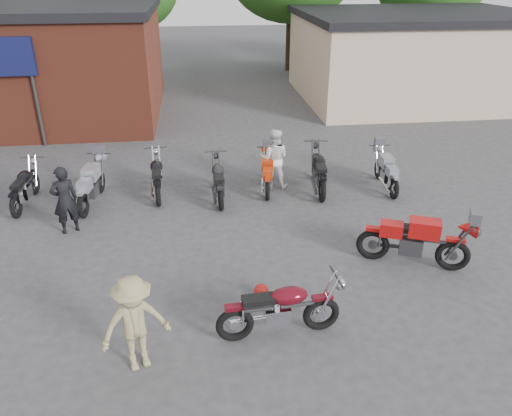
{
  "coord_description": "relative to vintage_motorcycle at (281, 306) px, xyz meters",
  "views": [
    {
      "loc": [
        -1.46,
        -7.23,
        5.72
      ],
      "look_at": [
        -0.28,
        2.41,
        0.9
      ],
      "focal_mm": 35.0,
      "sensor_mm": 36.0,
      "label": 1
    }
  ],
  "objects": [
    {
      "name": "row_bike_5",
      "position": [
        2.03,
        5.85,
        0.02
      ],
      "size": [
        0.93,
        2.18,
        1.23
      ],
      "primitive_type": null,
      "rotation": [
        0.0,
        0.0,
        1.46
      ],
      "color": "black",
      "rests_on": "ground"
    },
    {
      "name": "person_dark",
      "position": [
        -4.33,
        4.18,
        0.22
      ],
      "size": [
        0.7,
        0.61,
        1.63
      ],
      "primitive_type": "imported",
      "rotation": [
        0.0,
        0.0,
        3.58
      ],
      "color": "black",
      "rests_on": "ground"
    },
    {
      "name": "row_bike_6",
      "position": [
        3.91,
        5.71,
        -0.05
      ],
      "size": [
        0.71,
        1.9,
        1.09
      ],
      "primitive_type": null,
      "rotation": [
        0.0,
        0.0,
        1.52
      ],
      "color": "gray",
      "rests_on": "ground"
    },
    {
      "name": "stucco_building",
      "position": [
        8.73,
        15.66,
        1.15
      ],
      "size": [
        10.0,
        8.0,
        3.5
      ],
      "primitive_type": "cube",
      "color": "tan",
      "rests_on": "ground"
    },
    {
      "name": "row_bike_4",
      "position": [
        0.63,
        6.02,
        -0.06
      ],
      "size": [
        0.85,
        1.91,
        1.07
      ],
      "primitive_type": null,
      "rotation": [
        0.0,
        0.0,
        1.44
      ],
      "color": "red",
      "rests_on": "ground"
    },
    {
      "name": "tree_1",
      "position": [
        -4.77,
        22.66,
        3.1
      ],
      "size": [
        5.92,
        5.92,
        7.4
      ],
      "primitive_type": null,
      "color": "#1E4C14",
      "rests_on": "ground"
    },
    {
      "name": "helmet",
      "position": [
        -0.19,
        1.11,
        -0.47
      ],
      "size": [
        0.37,
        0.37,
        0.26
      ],
      "primitive_type": "ellipsoid",
      "rotation": [
        0.0,
        0.0,
        0.43
      ],
      "color": "#A91512",
      "rests_on": "ground"
    },
    {
      "name": "person_tan",
      "position": [
        -2.32,
        -0.45,
        0.22
      ],
      "size": [
        1.21,
        0.94,
        1.64
      ],
      "primitive_type": "imported",
      "rotation": [
        0.0,
        0.0,
        0.36
      ],
      "color": "#9B8F5F",
      "rests_on": "ground"
    },
    {
      "name": "row_bike_0",
      "position": [
        -5.73,
        5.8,
        -0.04
      ],
      "size": [
        0.72,
        1.96,
        1.12
      ],
      "primitive_type": null,
      "rotation": [
        0.0,
        0.0,
        1.53
      ],
      "color": "black",
      "rests_on": "ground"
    },
    {
      "name": "ground",
      "position": [
        0.23,
        0.66,
        -0.6
      ],
      "size": [
        90.0,
        90.0,
        0.0
      ],
      "primitive_type": "plane",
      "color": "#39393C"
    },
    {
      "name": "row_bike_3",
      "position": [
        -0.74,
        5.61,
        -0.03
      ],
      "size": [
        0.67,
        1.97,
        1.14
      ],
      "primitive_type": null,
      "rotation": [
        0.0,
        0.0,
        1.58
      ],
      "color": "black",
      "rests_on": "ground"
    },
    {
      "name": "person_light",
      "position": [
        0.83,
        6.18,
        0.24
      ],
      "size": [
        0.95,
        0.82,
        1.67
      ],
      "primitive_type": "imported",
      "rotation": [
        0.0,
        0.0,
        2.89
      ],
      "color": "silver",
      "rests_on": "ground"
    },
    {
      "name": "row_bike_1",
      "position": [
        -4.03,
        5.66,
        0.0
      ],
      "size": [
        0.91,
        2.12,
        1.19
      ],
      "primitive_type": null,
      "rotation": [
        0.0,
        0.0,
        1.45
      ],
      "color": "#9698A4",
      "rests_on": "ground"
    },
    {
      "name": "sportbike",
      "position": [
        3.1,
        1.82,
        0.04
      ],
      "size": [
        2.31,
        1.52,
        1.28
      ],
      "primitive_type": null,
      "rotation": [
        0.0,
        0.0,
        -0.4
      ],
      "color": "#B9100F",
      "rests_on": "ground"
    },
    {
      "name": "brick_building",
      "position": [
        -8.77,
        14.66,
        1.4
      ],
      "size": [
        12.0,
        8.0,
        4.0
      ],
      "primitive_type": "cube",
      "color": "brown",
      "rests_on": "ground"
    },
    {
      "name": "vintage_motorcycle",
      "position": [
        0.0,
        0.0,
        0.0
      ],
      "size": [
        2.09,
        0.82,
        1.19
      ],
      "primitive_type": null,
      "rotation": [
        0.0,
        0.0,
        0.07
      ],
      "color": "#570A15",
      "rests_on": "ground"
    },
    {
      "name": "row_bike_2",
      "position": [
        -2.37,
        6.07,
        -0.02
      ],
      "size": [
        0.78,
        2.03,
        1.15
      ],
      "primitive_type": null,
      "rotation": [
        0.0,
        0.0,
        1.63
      ],
      "color": "black",
      "rests_on": "ground"
    }
  ]
}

